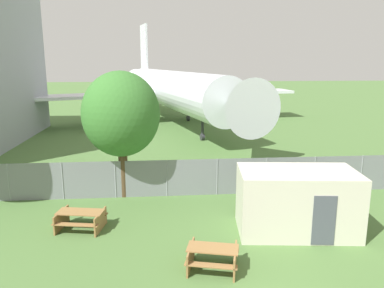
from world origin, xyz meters
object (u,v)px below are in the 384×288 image
at_px(portable_cabin, 297,201).
at_px(picnic_bench_near_cabin, 81,218).
at_px(airplane, 171,89).
at_px(picnic_bench_open_grass, 213,256).
at_px(tree_near_hangar, 121,115).

relative_size(portable_cabin, picnic_bench_near_cabin, 2.33).
xyz_separation_m(airplane, portable_cabin, (4.05, -27.28, -2.45)).
xyz_separation_m(picnic_bench_open_grass, tree_near_hangar, (-3.48, 7.14, 3.67)).
height_order(picnic_bench_near_cabin, picnic_bench_open_grass, same).
bearing_deg(picnic_bench_near_cabin, portable_cabin, -6.19).
bearing_deg(picnic_bench_near_cabin, tree_near_hangar, 69.23).
bearing_deg(portable_cabin, tree_near_hangar, 153.31).
bearing_deg(airplane, picnic_bench_open_grass, -13.64).
bearing_deg(tree_near_hangar, picnic_bench_open_grass, -64.03).
distance_m(airplane, picnic_bench_open_grass, 29.96).
bearing_deg(airplane, portable_cabin, -5.87).
distance_m(portable_cabin, picnic_bench_open_grass, 4.54).
relative_size(airplane, tree_near_hangar, 5.94).
relative_size(airplane, picnic_bench_open_grass, 18.99).
relative_size(portable_cabin, tree_near_hangar, 0.77).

